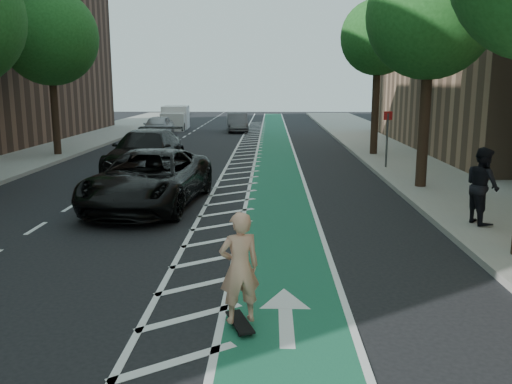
{
  "coord_description": "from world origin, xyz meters",
  "views": [
    {
      "loc": [
        2.75,
        -10.71,
        3.61
      ],
      "look_at": [
        2.41,
        1.78,
        1.1
      ],
      "focal_mm": 38.0,
      "sensor_mm": 36.0,
      "label": 1
    }
  ],
  "objects_px": {
    "suv_far": "(146,151)",
    "barrel_a": "(101,194)",
    "skateboarder": "(239,267)",
    "suv_near": "(149,179)"
  },
  "relations": [
    {
      "from": "skateboarder",
      "to": "suv_far",
      "type": "bearing_deg",
      "value": -91.24
    },
    {
      "from": "skateboarder",
      "to": "suv_far",
      "type": "relative_size",
      "value": 0.28
    },
    {
      "from": "suv_far",
      "to": "suv_near",
      "type": "bearing_deg",
      "value": -74.36
    },
    {
      "from": "suv_far",
      "to": "barrel_a",
      "type": "distance_m",
      "value": 6.74
    },
    {
      "from": "suv_near",
      "to": "suv_far",
      "type": "distance_m",
      "value": 6.51
    },
    {
      "from": "skateboarder",
      "to": "suv_far",
      "type": "distance_m",
      "value": 15.21
    },
    {
      "from": "suv_far",
      "to": "barrel_a",
      "type": "height_order",
      "value": "suv_far"
    },
    {
      "from": "suv_far",
      "to": "barrel_a",
      "type": "relative_size",
      "value": 6.18
    },
    {
      "from": "suv_far",
      "to": "barrel_a",
      "type": "xyz_separation_m",
      "value": [
        0.2,
        -6.73,
        -0.41
      ]
    },
    {
      "from": "suv_far",
      "to": "skateboarder",
      "type": "bearing_deg",
      "value": -70.12
    }
  ]
}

